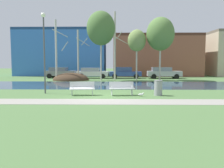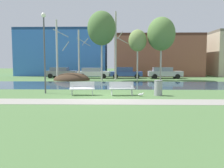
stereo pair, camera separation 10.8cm
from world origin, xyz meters
The scene contains 21 objects.
ground_plane centered at (0.00, 10.00, 0.00)m, with size 120.00×120.00×0.00m, color #4C703D.
paved_path_strip centered at (0.00, -2.02, 0.01)m, with size 60.00×1.85×0.01m, color gray.
river_band centered at (0.00, 7.72, 0.00)m, with size 80.00×7.88×0.01m, color #2D475B.
soil_mound centered at (-4.51, 13.51, 0.00)m, with size 4.34×3.46×1.82m, color #423021.
bench_left centered at (-1.30, 0.55, 0.47)m, with size 1.66×0.76×0.87m.
bench_right centered at (1.27, 0.55, 0.47)m, with size 1.66×0.76×0.87m.
trash_bin centered at (3.61, 0.48, 0.51)m, with size 0.54×0.54×0.99m.
seagull centered at (2.47, 0.02, 0.13)m, with size 0.39×0.14×0.24m.
streetlamp centered at (-3.97, 1.41, 3.63)m, with size 0.32×0.32×5.44m.
birch_far_left centered at (-6.05, 13.04, 3.61)m, with size 1.59×2.86×7.07m.
birch_left centered at (-3.67, 14.16, 3.14)m, with size 1.54×2.63×6.05m.
birch_center_left centered at (-0.86, 12.89, 6.03)m, with size 3.26×3.26×7.99m.
birch_center centered at (0.78, 14.38, 4.16)m, with size 1.67×2.41×8.23m.
birch_center_right centered at (3.35, 13.82, 4.70)m, with size 2.15×2.15×6.05m.
birch_right centered at (6.12, 13.77, 5.47)m, with size 3.28×3.28×7.45m.
parked_van_nearest_grey centered at (-6.75, 17.71, 0.78)m, with size 4.15×2.15×1.47m.
parked_sedan_second_white centered at (-2.34, 17.44, 0.76)m, with size 4.29×2.09×1.41m.
parked_hatch_third_blue centered at (2.04, 17.36, 0.79)m, with size 4.32×2.16×1.50m.
parked_wagon_fourth_silver centered at (7.20, 16.93, 0.79)m, with size 4.46×2.14×1.50m.
building_blue_store centered at (-8.10, 25.05, 3.77)m, with size 14.34×6.71×7.54m.
building_brick_low centered at (7.23, 24.99, 3.24)m, with size 13.48×8.92×6.47m.
Camera 1 is at (0.91, -14.68, 2.11)m, focal length 38.01 mm.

